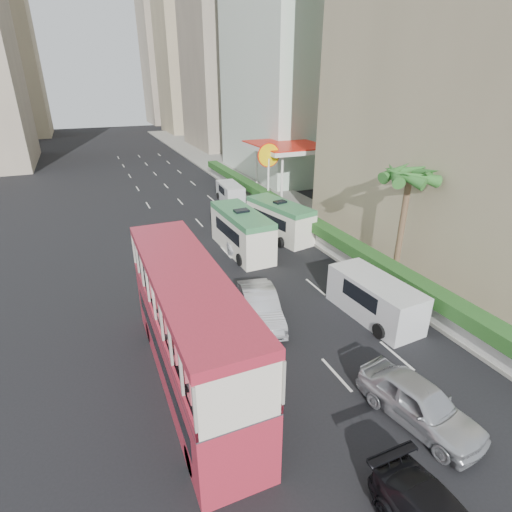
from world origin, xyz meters
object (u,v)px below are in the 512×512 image
panel_van_near (374,298)px  panel_van_far (230,193)px  van_asset (239,246)px  shell_station (286,172)px  double_decker_bus (190,329)px  palm_tree (402,228)px  car_silver_lane_a (260,320)px  minibus_far (280,220)px  minibus_near (242,232)px  car_silver_lane_b (416,420)px

panel_van_near → panel_van_far: bearing=85.2°
van_asset → shell_station: bearing=53.8°
double_decker_bus → palm_tree: bearing=16.2°
van_asset → car_silver_lane_a: bearing=-99.0°
palm_tree → van_asset: bearing=128.4°
double_decker_bus → minibus_far: (10.51, 13.36, -1.17)m
minibus_near → palm_tree: (7.05, -7.81, 1.91)m
van_asset → minibus_far: 3.94m
minibus_far → palm_tree: size_ratio=0.96×
car_silver_lane_a → minibus_near: 9.17m
car_silver_lane_b → shell_station: bearing=62.1°
panel_van_far → shell_station: bearing=-7.1°
van_asset → minibus_near: minibus_near is taller
car_silver_lane_a → car_silver_lane_b: (2.56, -8.28, 0.00)m
double_decker_bus → shell_station: bearing=55.2°
car_silver_lane_b → panel_van_far: 29.47m
palm_tree → shell_station: palm_tree is taller
car_silver_lane_a → palm_tree: palm_tree is taller
minibus_near → panel_van_near: minibus_near is taller
car_silver_lane_b → double_decker_bus: bearing=133.0°
panel_van_near → minibus_far: bearing=83.3°
panel_van_far → palm_tree: palm_tree is taller
van_asset → palm_tree: (6.94, -8.76, 3.38)m
shell_station → palm_tree: bearing=-96.6°
double_decker_bus → panel_van_near: size_ratio=2.09×
double_decker_bus → shell_station: (16.00, 23.00, 0.22)m
car_silver_lane_b → van_asset: (-0.05, 17.96, 0.00)m
minibus_far → van_asset: bearing=177.8°
shell_station → panel_van_far: bearing=169.4°
minibus_far → shell_station: size_ratio=0.77×
panel_van_near → shell_station: 22.80m
car_silver_lane_a → panel_van_near: panel_van_near is taller
car_silver_lane_b → panel_van_far: (3.40, 29.26, 0.89)m
car_silver_lane_b → shell_station: size_ratio=0.59×
minibus_near → panel_van_near: bearing=-75.5°
minibus_far → panel_van_near: size_ratio=1.17×
van_asset → panel_van_near: (3.02, -11.66, 1.05)m
car_silver_lane_a → palm_tree: size_ratio=0.76×
minibus_far → panel_van_far: size_ratio=1.38×
car_silver_lane_b → palm_tree: 11.98m
palm_tree → panel_van_near: bearing=-143.4°
minibus_near → panel_van_near: size_ratio=1.26×
palm_tree → panel_van_far: bearing=99.9°
minibus_far → palm_tree: palm_tree is taller
minibus_near → shell_station: bearing=48.7°
double_decker_bus → van_asset: bearing=61.7°
van_asset → minibus_near: size_ratio=0.76×
van_asset → minibus_near: 1.76m
van_asset → panel_van_far: size_ratio=1.14×
double_decker_bus → panel_van_far: bearing=66.8°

